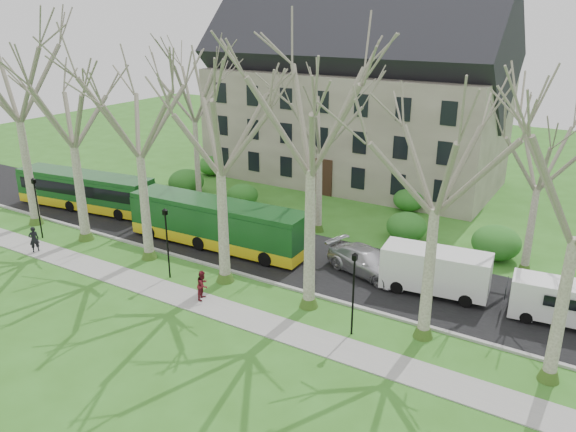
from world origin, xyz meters
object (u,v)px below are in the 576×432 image
at_px(van_a, 435,272).
at_px(van_b, 564,303).
at_px(bus_lead, 85,190).
at_px(bus_follow, 217,223).
at_px(pedestrian_b, 203,285).
at_px(sedan, 367,261).
at_px(pedestrian_a, 34,239).

xyz_separation_m(van_a, van_b, (6.57, 0.19, -0.17)).
height_order(bus_lead, bus_follow, bus_follow).
bearing_deg(pedestrian_b, sedan, -55.05).
xyz_separation_m(bus_follow, pedestrian_b, (3.96, -6.36, -0.77)).
bearing_deg(sedan, van_b, -73.14).
height_order(van_a, pedestrian_b, van_a).
xyz_separation_m(bus_lead, pedestrian_a, (4.12, -7.68, -0.63)).
height_order(bus_lead, van_b, bus_lead).
relative_size(bus_follow, van_b, 2.55).
distance_m(van_a, pedestrian_b, 12.95).
relative_size(bus_lead, pedestrian_b, 7.16).
bearing_deg(pedestrian_a, van_a, 130.69).
xyz_separation_m(bus_follow, van_b, (21.18, 1.20, -0.51)).
distance_m(van_b, pedestrian_b, 18.81).
relative_size(sedan, van_b, 1.08).
bearing_deg(van_a, bus_follow, 177.22).
xyz_separation_m(van_a, pedestrian_b, (-10.64, -7.37, -0.44)).
relative_size(van_a, pedestrian_a, 3.35).
distance_m(van_a, pedestrian_a, 25.61).
distance_m(bus_follow, sedan, 10.49).
bearing_deg(sedan, pedestrian_a, 129.98).
bearing_deg(sedan, pedestrian_b, 157.20).
xyz_separation_m(sedan, pedestrian_a, (-20.06, -8.40, 0.08)).
height_order(bus_lead, pedestrian_a, bus_lead).
bearing_deg(pedestrian_b, bus_follow, 16.96).
height_order(sedan, van_a, van_a).
height_order(van_b, pedestrian_b, van_b).
bearing_deg(pedestrian_a, van_b, 127.27).
bearing_deg(bus_follow, van_b, 0.91).
relative_size(bus_lead, pedestrian_a, 6.87).
relative_size(bus_follow, van_a, 2.21).
distance_m(van_a, van_b, 6.58).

